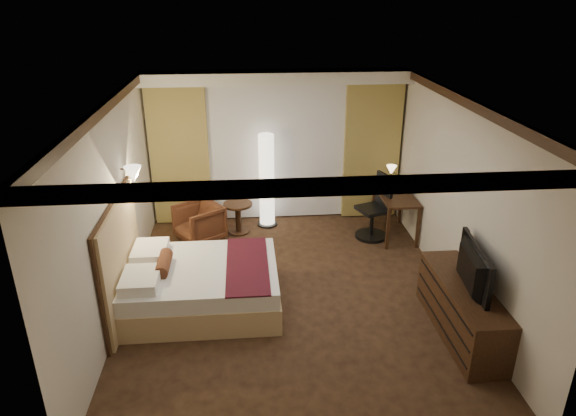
{
  "coord_description": "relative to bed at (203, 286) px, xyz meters",
  "views": [
    {
      "loc": [
        -0.57,
        -6.09,
        3.94
      ],
      "look_at": [
        0.0,
        0.4,
        1.15
      ],
      "focal_mm": 32.0,
      "sensor_mm": 36.0,
      "label": 1
    }
  ],
  "objects": [
    {
      "name": "floor",
      "position": [
        1.19,
        0.13,
        -0.29
      ],
      "size": [
        4.5,
        5.5,
        0.01
      ],
      "primitive_type": "cube",
      "color": "black",
      "rests_on": "ground"
    },
    {
      "name": "ceiling",
      "position": [
        1.19,
        0.13,
        2.41
      ],
      "size": [
        4.5,
        5.5,
        0.01
      ],
      "primitive_type": "cube",
      "color": "white",
      "rests_on": "back_wall"
    },
    {
      "name": "back_wall",
      "position": [
        1.19,
        2.88,
        1.06
      ],
      "size": [
        4.5,
        0.02,
        2.7
      ],
      "primitive_type": "cube",
      "color": "beige",
      "rests_on": "floor"
    },
    {
      "name": "left_wall",
      "position": [
        -1.06,
        0.13,
        1.06
      ],
      "size": [
        0.02,
        5.5,
        2.7
      ],
      "primitive_type": "cube",
      "color": "beige",
      "rests_on": "floor"
    },
    {
      "name": "right_wall",
      "position": [
        3.44,
        0.13,
        1.06
      ],
      "size": [
        0.02,
        5.5,
        2.7
      ],
      "primitive_type": "cube",
      "color": "beige",
      "rests_on": "floor"
    },
    {
      "name": "crown_molding",
      "position": [
        1.19,
        0.13,
        2.35
      ],
      "size": [
        4.5,
        5.5,
        0.12
      ],
      "primitive_type": null,
      "color": "black",
      "rests_on": "ceiling"
    },
    {
      "name": "soffit",
      "position": [
        1.19,
        2.63,
        2.31
      ],
      "size": [
        4.5,
        0.5,
        0.2
      ],
      "primitive_type": "cube",
      "color": "white",
      "rests_on": "ceiling"
    },
    {
      "name": "curtain_sheer",
      "position": [
        1.19,
        2.8,
        0.96
      ],
      "size": [
        2.48,
        0.04,
        2.45
      ],
      "primitive_type": "cube",
      "color": "silver",
      "rests_on": "back_wall"
    },
    {
      "name": "curtain_left_drape",
      "position": [
        -0.51,
        2.74,
        0.96
      ],
      "size": [
        1.0,
        0.14,
        2.45
      ],
      "primitive_type": "cube",
      "color": "#9E8E48",
      "rests_on": "back_wall"
    },
    {
      "name": "curtain_right_drape",
      "position": [
        2.89,
        2.74,
        0.96
      ],
      "size": [
        1.0,
        0.14,
        2.45
      ],
      "primitive_type": "cube",
      "color": "#9E8E48",
      "rests_on": "back_wall"
    },
    {
      "name": "wall_sconce",
      "position": [
        -0.9,
        0.78,
        1.33
      ],
      "size": [
        0.24,
        0.24,
        0.24
      ],
      "primitive_type": null,
      "color": "white",
      "rests_on": "left_wall"
    },
    {
      "name": "bed",
      "position": [
        0.0,
        0.0,
        0.0
      ],
      "size": [
        2.0,
        1.56,
        0.59
      ],
      "primitive_type": null,
      "color": "white",
      "rests_on": "floor"
    },
    {
      "name": "headboard",
      "position": [
        -1.01,
        -0.0,
        0.46
      ],
      "size": [
        0.12,
        1.86,
        1.5
      ],
      "primitive_type": null,
      "color": "tan",
      "rests_on": "floor"
    },
    {
      "name": "armchair",
      "position": [
        -0.19,
        1.97,
        0.06
      ],
      "size": [
        0.9,
        0.92,
        0.7
      ],
      "primitive_type": "imported",
      "rotation": [
        0.0,
        0.0,
        -0.98
      ],
      "color": "#462415",
      "rests_on": "floor"
    },
    {
      "name": "side_table",
      "position": [
        0.47,
        2.21,
        -0.02
      ],
      "size": [
        0.5,
        0.5,
        0.55
      ],
      "primitive_type": null,
      "color": "black",
      "rests_on": "floor"
    },
    {
      "name": "floor_lamp",
      "position": [
        0.98,
        2.48,
        0.55
      ],
      "size": [
        0.36,
        0.36,
        1.69
      ],
      "primitive_type": null,
      "color": "white",
      "rests_on": "floor"
    },
    {
      "name": "desk",
      "position": [
        3.14,
        1.88,
        0.08
      ],
      "size": [
        0.55,
        1.1,
        0.75
      ],
      "primitive_type": null,
      "color": "black",
      "rests_on": "floor"
    },
    {
      "name": "desk_lamp",
      "position": [
        3.14,
        2.28,
        0.63
      ],
      "size": [
        0.18,
        0.18,
        0.34
      ],
      "primitive_type": null,
      "color": "#FFD899",
      "rests_on": "desk"
    },
    {
      "name": "office_chair",
      "position": [
        2.73,
        1.83,
        0.27
      ],
      "size": [
        0.69,
        0.69,
        1.12
      ],
      "primitive_type": null,
      "rotation": [
        0.0,
        0.0,
        0.36
      ],
      "color": "black",
      "rests_on": "floor"
    },
    {
      "name": "dresser",
      "position": [
        3.19,
        -0.9,
        0.05
      ],
      "size": [
        0.5,
        1.76,
        0.68
      ],
      "primitive_type": null,
      "color": "black",
      "rests_on": "floor"
    },
    {
      "name": "television",
      "position": [
        3.16,
        -0.9,
        0.69
      ],
      "size": [
        0.72,
        1.12,
        0.14
      ],
      "primitive_type": "imported",
      "rotation": [
        0.0,
        0.0,
        1.46
      ],
      "color": "black",
      "rests_on": "dresser"
    }
  ]
}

